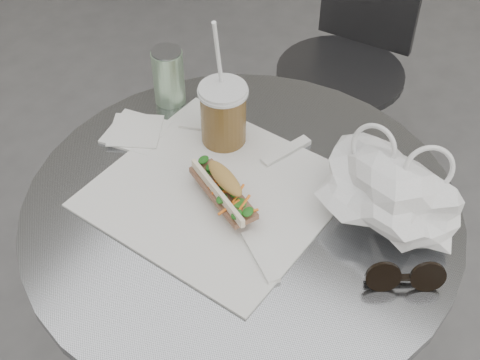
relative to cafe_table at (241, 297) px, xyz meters
The scene contains 9 objects.
cafe_table is the anchor object (origin of this frame).
chair_far 0.90m from the cafe_table, 101.73° to the left, with size 0.37×0.38×0.70m.
sandwich_paper 0.28m from the cafe_table, behind, with size 0.39×0.37×0.00m, color white.
banh_mi 0.31m from the cafe_table, 153.64° to the right, with size 0.21×0.16×0.07m.
iced_coffee 0.38m from the cafe_table, 133.18° to the left, with size 0.09×0.09×0.27m.
sunglasses 0.42m from the cafe_table, ahead, with size 0.12×0.09×0.06m.
plastic_bag 0.41m from the cafe_table, 25.75° to the left, with size 0.23×0.18×0.12m, color white, non-canonical shape.
napkin_stack 0.39m from the cafe_table, 169.17° to the left, with size 0.13×0.13×0.01m.
drink_can 0.47m from the cafe_table, 148.31° to the left, with size 0.06×0.06×0.12m.
Camera 1 is at (0.41, -0.47, 1.59)m, focal length 50.00 mm.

